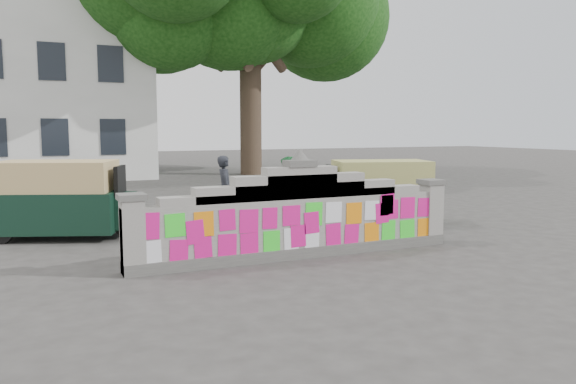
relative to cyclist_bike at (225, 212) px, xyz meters
name	(u,v)px	position (x,y,z in m)	size (l,w,h in m)	color
ground	(300,257)	(0.42, -3.05, -0.44)	(100.00, 100.00, 0.00)	#383533
parapet_wall	(300,217)	(0.42, -3.05, 0.31)	(6.48, 0.44, 2.01)	#4C4C49
cyclist_bike	(225,212)	(0.00, 0.00, 0.00)	(0.59, 1.69, 0.89)	black
cyclist_rider	(225,199)	(0.00, 0.00, 0.31)	(0.55, 0.36, 1.51)	#202229
pedestrian	(290,195)	(1.30, -0.77, 0.43)	(0.85, 0.66, 1.74)	#207738
rickshaw_left	(61,198)	(-3.47, 0.78, 0.43)	(3.12, 2.27, 1.68)	black
rickshaw_right	(378,192)	(3.73, -0.69, 0.38)	(2.96, 2.00, 1.59)	black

